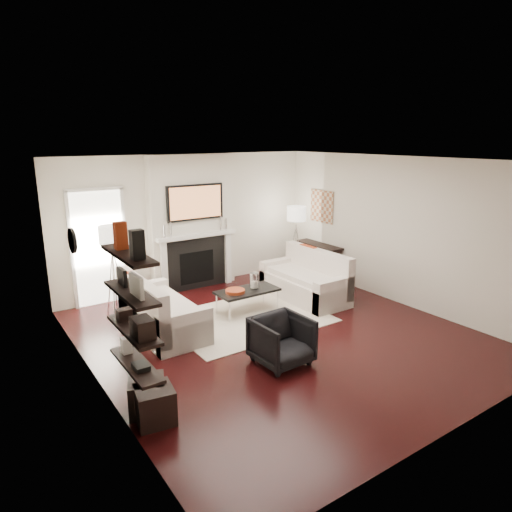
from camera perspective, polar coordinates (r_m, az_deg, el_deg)
room_envelope at (r=6.87m, az=2.82°, el=0.56°), size 6.00×6.00×6.00m
chimney_breast at (r=9.27m, az=-7.97°, el=4.15°), size 1.80×0.25×2.70m
fireplace_surround at (r=9.34m, az=-7.42°, el=-0.98°), size 1.30×0.02×1.04m
firebox at (r=9.36m, az=-7.39°, el=-1.40°), size 0.75×0.02×0.65m
mantel_pilaster_l at (r=9.02m, az=-11.41°, el=-1.52°), size 0.12×0.08×1.10m
mantel_pilaster_r at (r=9.64m, az=-3.53°, el=-0.20°), size 0.12×0.08×1.10m
mantel_shelf at (r=9.16m, az=-7.40°, el=2.57°), size 1.70×0.18×0.07m
tv_body at (r=9.06m, az=-7.61°, el=6.68°), size 1.20×0.06×0.70m
tv_screen at (r=9.03m, az=-7.52°, el=6.66°), size 1.10×0.00×0.62m
candlestick_l_tall at (r=8.90m, az=-10.62°, el=3.30°), size 0.04×0.04×0.30m
candlestick_l_short at (r=8.85m, az=-11.38°, el=3.01°), size 0.04×0.04×0.24m
candlestick_r_tall at (r=9.38m, az=-4.47°, el=4.10°), size 0.04×0.04×0.30m
candlestick_r_short at (r=9.45m, az=-3.78°, el=4.00°), size 0.04×0.04×0.24m
hallway_panel at (r=8.79m, az=-19.05°, el=0.90°), size 0.90×0.02×2.10m
door_trim_l at (r=8.67m, az=-22.05°, el=0.43°), size 0.06×0.06×2.16m
door_trim_r at (r=8.91m, az=-16.05°, el=1.31°), size 0.06×0.06×2.16m
door_trim_top at (r=8.60m, az=-19.61°, el=7.88°), size 1.02×0.06×0.06m
rug at (r=7.89m, az=-1.25°, el=-7.81°), size 2.60×2.00×0.01m
loveseat_left_base at (r=7.48m, az=-11.53°, el=-7.74°), size 0.85×1.80×0.42m
loveseat_left_back at (r=7.25m, az=-14.10°, el=-5.93°), size 0.18×1.80×0.80m
loveseat_left_arm_n at (r=6.76m, az=-8.84°, el=-9.28°), size 0.85×0.18×0.60m
loveseat_left_arm_s at (r=8.15m, az=-13.81°, el=-5.27°), size 0.85×0.18×0.60m
loveseat_left_cushion at (r=7.40m, az=-11.28°, el=-5.80°), size 0.63×1.44×0.10m
pillow_left_orange at (r=7.46m, az=-15.01°, el=-3.76°), size 0.10×0.42×0.42m
pillow_left_charcoal at (r=6.92m, az=-13.33°, el=-5.18°), size 0.10×0.40×0.40m
loveseat_right_base at (r=8.82m, az=6.03°, el=-3.99°), size 0.85×1.80×0.42m
loveseat_right_back at (r=8.94m, az=7.72°, el=-1.67°), size 0.18×1.80×0.80m
loveseat_right_arm_n at (r=8.23m, az=9.69°, el=-4.86°), size 0.85×0.18×0.60m
loveseat_right_arm_s at (r=9.39m, az=2.85°, el=-2.18°), size 0.85×0.18×0.60m
loveseat_right_cushion at (r=8.71m, az=5.82°, el=-2.43°), size 0.63×1.44×0.10m
pillow_right_orange at (r=9.10m, az=6.51°, el=-0.00°), size 0.10×0.42×0.42m
pillow_right_charcoal at (r=8.67m, az=9.08°, el=-0.90°), size 0.10×0.40×0.40m
coffee_table at (r=8.03m, az=-1.09°, el=-4.39°), size 1.10×0.55×0.04m
coffee_leg_nw at (r=7.68m, az=-3.32°, el=-7.00°), size 0.02×0.02×0.38m
coffee_leg_ne at (r=8.20m, az=2.70°, el=-5.54°), size 0.02×0.02×0.38m
coffee_leg_sw at (r=8.03m, az=-4.95°, el=-6.02°), size 0.02×0.02×0.38m
coffee_leg_se at (r=8.54m, az=0.92°, el=-4.70°), size 0.02×0.02×0.38m
hurricane_glass at (r=8.06m, az=-0.20°, el=-3.12°), size 0.16×0.16×0.29m
hurricane_candle at (r=8.08m, az=-0.20°, el=-3.56°), size 0.09×0.09×0.13m
copper_bowl at (r=7.89m, az=-2.61°, el=-4.41°), size 0.34×0.34×0.06m
armchair at (r=6.32m, az=3.24°, el=-10.26°), size 0.72×0.68×0.73m
lamp_left_post at (r=8.15m, az=-17.21°, el=-3.30°), size 0.02×0.02×1.20m
lamp_left_shade at (r=7.94m, az=-17.67°, el=2.55°), size 0.40×0.40×0.30m
lamp_left_leg_a at (r=8.18m, az=-16.48°, el=-3.18°), size 0.25×0.02×1.23m
lamp_left_leg_b at (r=8.22m, az=-17.78°, el=-3.19°), size 0.14×0.22×1.23m
lamp_left_leg_c at (r=8.05m, az=-17.38°, el=-3.54°), size 0.14×0.22×1.23m
lamp_right_post at (r=9.88m, az=4.97°, el=0.43°), size 0.02×0.02×1.20m
lamp_right_shade at (r=9.70m, az=5.08°, el=5.30°), size 0.40×0.40×0.30m
lamp_right_leg_a at (r=9.94m, az=5.46°, el=0.52°), size 0.25×0.02×1.23m
lamp_right_leg_b at (r=9.91m, az=4.38°, el=0.50°), size 0.14×0.22×1.23m
lamp_right_leg_c at (r=9.77m, az=5.07°, el=0.28°), size 0.14×0.22×1.23m
console_top at (r=10.06m, az=7.84°, el=1.38°), size 0.35×1.20×0.04m
console_leg_n at (r=9.77m, az=9.92°, el=-1.38°), size 0.30×0.04×0.71m
console_leg_s at (r=10.55m, az=5.78°, el=-0.02°), size 0.30×0.04×0.71m
wall_art at (r=10.10m, az=8.24°, el=6.16°), size 0.03×0.70×0.70m
shelf_bottom at (r=5.10m, az=-14.74°, el=-13.01°), size 0.25×1.00×0.03m
shelf_lower at (r=4.93m, az=-15.04°, el=-8.88°), size 0.25×1.00×0.04m
shelf_upper at (r=4.78m, az=-15.36°, el=-4.48°), size 0.25×1.00×0.04m
shelf_top at (r=4.67m, az=-15.69°, el=0.16°), size 0.25×1.00×0.04m
decor_magfile_a at (r=4.37m, az=-14.62°, el=1.39°), size 0.12×0.10×0.28m
decor_magfile_b at (r=4.82m, az=-16.58°, el=2.46°), size 0.12×0.10×0.28m
decor_frame_a at (r=4.58m, az=-14.71°, el=-3.62°), size 0.04×0.30×0.22m
decor_frame_b at (r=4.98m, az=-16.40°, el=-2.50°), size 0.04×0.22×0.18m
decor_wine_rack at (r=4.64m, az=-14.00°, el=-8.72°), size 0.18×0.25×0.20m
decor_box_small at (r=5.14m, az=-16.14°, el=-7.01°), size 0.15×0.12×0.12m
decor_books at (r=4.96m, az=-14.22°, el=-13.22°), size 0.14×0.20×0.05m
decor_box_tall at (r=5.30m, az=-15.91°, el=-10.69°), size 0.10×0.10×0.18m
clock_rim at (r=6.48m, az=-21.99°, el=1.80°), size 0.04×0.34×0.34m
clock_face at (r=6.48m, az=-21.77°, el=1.83°), size 0.01×0.29×0.29m
ottoman_near at (r=5.52m, az=-13.48°, el=-16.58°), size 0.52×0.52×0.40m
ottoman_far at (r=5.33m, az=-12.54°, el=-17.72°), size 0.46×0.46×0.40m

